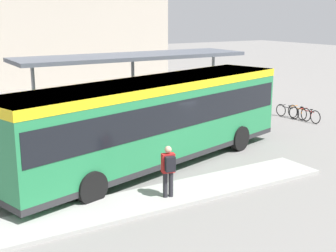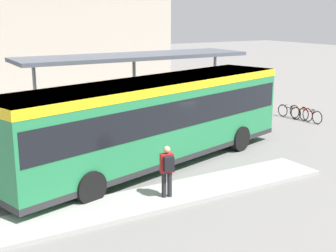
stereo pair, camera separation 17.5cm
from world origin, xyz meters
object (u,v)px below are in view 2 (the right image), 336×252
Objects in this scene: bicycle_red at (310,115)px; bicycle_black at (289,112)px; bicycle_orange at (301,113)px; potted_planter_near_shelter at (99,133)px; city_bus at (154,117)px; pedestrian_waiting at (167,168)px; potted_planter_far_side at (67,133)px.

bicycle_red is 1.03× the size of bicycle_black.
potted_planter_near_shelter is at bearing 88.80° from bicycle_orange.
bicycle_orange is at bearing -1.18° from city_bus.
bicycle_black is at bearing -47.19° from pedestrian_waiting.
bicycle_red is at bearing -178.55° from bicycle_orange.
pedestrian_waiting is 1.16× the size of potted_planter_far_side.
bicycle_black is at bearing 19.00° from bicycle_orange.
city_bus is at bearing 104.04° from bicycle_black.
pedestrian_waiting is 1.01× the size of bicycle_black.
potted_planter_far_side is (-0.77, 6.83, -0.33)m from pedestrian_waiting.
bicycle_red is 0.97× the size of bicycle_orange.
pedestrian_waiting is 12.83m from bicycle_red.
city_bus is 10.80× the size of potted_planter_near_shelter.
potted_planter_far_side is (-2.07, 3.66, -1.15)m from city_bus.
bicycle_red is (11.70, 5.22, -0.68)m from pedestrian_waiting.
bicycle_red is 1.18× the size of potted_planter_far_side.
city_bus reaches higher than pedestrian_waiting.
bicycle_orange is 0.69m from bicycle_black.
city_bus reaches higher than bicycle_black.
pedestrian_waiting is 13.26m from bicycle_black.
potted_planter_near_shelter is (-11.15, 1.34, 0.25)m from bicycle_red.
pedestrian_waiting is 6.88m from potted_planter_far_side.
bicycle_orange is at bearing 1.10° from bicycle_red.
bicycle_black is at bearing -1.34° from potted_planter_far_side.
city_bus is 7.71× the size of bicycle_red.
potted_planter_near_shelter is at bearing -11.46° from potted_planter_far_side.
bicycle_orange is 12.52m from potted_planter_far_side.
potted_planter_near_shelter is 0.85× the size of potted_planter_far_side.
pedestrian_waiting is at bearing -83.53° from potted_planter_far_side.
bicycle_red reaches higher than bicycle_black.
potted_planter_far_side is (-1.33, 0.27, 0.10)m from potted_planter_near_shelter.
bicycle_red is 1.40× the size of potted_planter_near_shelter.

